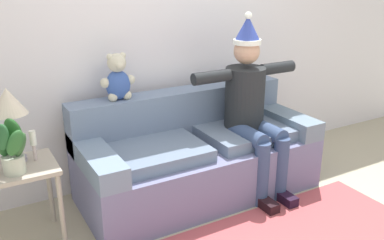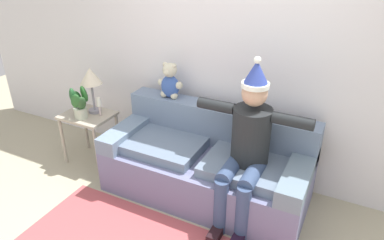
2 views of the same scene
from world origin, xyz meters
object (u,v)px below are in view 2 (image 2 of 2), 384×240
object	(u,v)px
couch	(208,164)
teddy_bear	(170,82)
person_seated	(247,144)
candle_tall	(74,101)
table_lamp	(91,78)
side_table	(89,122)
candle_short	(99,104)
potted_plant	(79,103)

from	to	relation	value
couch	teddy_bear	distance (m)	0.93
couch	person_seated	distance (m)	0.64
teddy_bear	candle_tall	distance (m)	1.13
candle_tall	table_lamp	bearing A→B (deg)	29.35
couch	table_lamp	bearing A→B (deg)	179.32
teddy_bear	table_lamp	bearing A→B (deg)	-163.52
couch	side_table	distance (m)	1.47
couch	candle_short	bearing A→B (deg)	-178.64
couch	side_table	world-z (taller)	couch
candle_short	person_seated	bearing A→B (deg)	-4.40
teddy_bear	table_lamp	xyz separation A→B (m)	(-0.85, -0.25, -0.02)
side_table	table_lamp	world-z (taller)	table_lamp
teddy_bear	candle_short	bearing A→B (deg)	-157.81
couch	side_table	xyz separation A→B (m)	(-1.46, -0.07, 0.16)
person_seated	side_table	bearing A→B (deg)	177.16
table_lamp	candle_short	bearing A→B (deg)	-22.34
couch	table_lamp	size ratio (longest dim) A/B	3.84
teddy_bear	potted_plant	size ratio (longest dim) A/B	1.03
person_seated	candle_tall	world-z (taller)	person_seated
person_seated	candle_short	distance (m)	1.75
side_table	candle_short	bearing A→B (deg)	14.57
couch	candle_short	distance (m)	1.36
teddy_bear	side_table	distance (m)	1.08
candle_tall	side_table	bearing A→B (deg)	7.40
table_lamp	couch	bearing A→B (deg)	-0.68
table_lamp	candle_tall	size ratio (longest dim) A/B	2.35
table_lamp	potted_plant	bearing A→B (deg)	-100.35
table_lamp	candle_short	xyz separation A→B (m)	(0.12, -0.05, -0.27)
table_lamp	candle_short	size ratio (longest dim) A/B	2.42
side_table	table_lamp	distance (m)	0.52
person_seated	side_table	size ratio (longest dim) A/B	2.53
teddy_bear	side_table	bearing A→B (deg)	-159.08
couch	candle_short	xyz separation A→B (m)	(-1.30, -0.03, 0.40)
person_seated	candle_tall	size ratio (longest dim) A/B	6.88
potted_plant	teddy_bear	bearing A→B (deg)	26.41
teddy_bear	candle_tall	size ratio (longest dim) A/B	1.72
person_seated	side_table	xyz separation A→B (m)	(-1.90, 0.09, -0.27)
side_table	teddy_bear	bearing A→B (deg)	20.92
candle_tall	candle_short	size ratio (longest dim) A/B	1.03
teddy_bear	couch	bearing A→B (deg)	-25.19
candle_tall	teddy_bear	bearing A→B (deg)	19.03
couch	table_lamp	world-z (taller)	table_lamp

